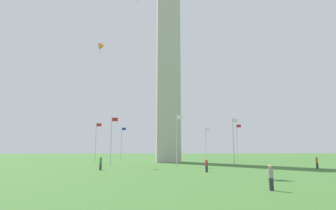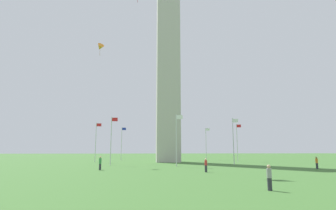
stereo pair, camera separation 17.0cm
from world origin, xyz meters
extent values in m
plane|color=#3D6B2D|center=(0.00, 0.00, 0.00)|extent=(260.00, 260.00, 0.00)
cube|color=#B7B2A8|center=(0.00, 0.00, 20.35)|extent=(5.09, 5.09, 40.69)
cylinder|color=silver|center=(15.50, 0.00, 4.18)|extent=(0.14, 0.14, 8.36)
cube|color=red|center=(16.05, 0.00, 7.91)|extent=(1.00, 0.03, 0.64)
cylinder|color=silver|center=(10.96, 10.96, 4.18)|extent=(0.14, 0.14, 8.36)
cube|color=white|center=(11.51, 10.96, 7.91)|extent=(1.00, 0.03, 0.64)
cylinder|color=silver|center=(0.00, 15.50, 4.18)|extent=(0.14, 0.14, 8.36)
cube|color=white|center=(0.55, 15.50, 7.91)|extent=(1.00, 0.03, 0.64)
cylinder|color=silver|center=(-10.96, 10.96, 4.18)|extent=(0.14, 0.14, 8.36)
cube|color=#1E2D99|center=(-10.41, 10.96, 7.91)|extent=(1.00, 0.03, 0.64)
cylinder|color=silver|center=(-15.50, 0.00, 4.18)|extent=(0.14, 0.14, 8.36)
cube|color=red|center=(-14.95, 0.00, 7.91)|extent=(1.00, 0.03, 0.64)
cylinder|color=silver|center=(-10.96, -10.96, 4.18)|extent=(0.14, 0.14, 8.36)
cube|color=red|center=(-10.41, -10.96, 7.91)|extent=(1.00, 0.03, 0.64)
cylinder|color=silver|center=(0.00, -15.50, 4.18)|extent=(0.14, 0.14, 8.36)
cube|color=white|center=(0.55, -15.50, 7.91)|extent=(1.00, 0.03, 0.64)
cylinder|color=silver|center=(10.96, -10.96, 4.18)|extent=(0.14, 0.14, 8.36)
cube|color=white|center=(11.51, -10.96, 7.91)|extent=(1.00, 0.03, 0.64)
cylinder|color=#2D2D38|center=(-10.88, -22.22, 0.40)|extent=(0.29, 0.29, 0.80)
cylinder|color=#388C47|center=(-10.88, -22.22, 1.17)|extent=(0.32, 0.32, 0.75)
sphere|color=tan|center=(-10.88, -22.22, 1.67)|extent=(0.24, 0.24, 0.24)
cylinder|color=#2D2D38|center=(3.10, -41.27, 0.40)|extent=(0.29, 0.29, 0.80)
cylinder|color=gray|center=(3.10, -41.27, 1.11)|extent=(0.32, 0.32, 0.61)
sphere|color=tan|center=(3.10, -41.27, 1.53)|extent=(0.24, 0.24, 0.24)
cylinder|color=#2D2D38|center=(2.20, -26.71, 0.40)|extent=(0.29, 0.29, 0.80)
cylinder|color=red|center=(2.20, -26.71, 1.09)|extent=(0.32, 0.32, 0.59)
sphere|color=beige|center=(2.20, -26.71, 1.51)|extent=(0.24, 0.24, 0.24)
cylinder|color=#2D2D38|center=(18.77, -22.72, 0.40)|extent=(0.29, 0.29, 0.80)
cylinder|color=orange|center=(18.77, -22.72, 1.11)|extent=(0.32, 0.32, 0.62)
sphere|color=#936B4C|center=(18.77, -22.72, 1.54)|extent=(0.24, 0.24, 0.24)
cone|color=orange|center=(-14.10, -7.64, 22.54)|extent=(1.92, 2.06, 1.67)
cylinder|color=#A75C15|center=(-14.10, -7.64, 21.55)|extent=(0.04, 0.04, 1.49)
camera|label=1|loc=(-5.29, -58.78, 2.64)|focal=28.68mm
camera|label=2|loc=(-5.12, -58.80, 2.64)|focal=28.68mm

